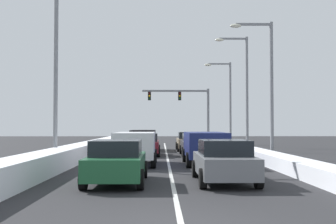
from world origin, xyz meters
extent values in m
plane|color=#28282B|center=(0.00, 15.83, 0.00)|extent=(120.00, 120.00, 0.00)
cube|color=silver|center=(0.00, 19.78, 0.00)|extent=(0.14, 43.52, 0.01)
cube|color=white|center=(5.30, 19.78, 0.31)|extent=(1.21, 43.52, 0.61)
cube|color=white|center=(-5.30, 19.78, 0.44)|extent=(1.37, 43.52, 0.89)
cube|color=slate|center=(1.81, 6.87, 0.63)|extent=(1.82, 4.50, 0.70)
cube|color=black|center=(1.81, 6.72, 1.23)|extent=(1.64, 2.20, 0.55)
cube|color=red|center=(1.12, 4.67, 0.75)|extent=(0.24, 0.08, 0.14)
cube|color=red|center=(2.51, 4.67, 0.75)|extent=(0.24, 0.08, 0.14)
cylinder|color=black|center=(0.92, 8.42, 0.33)|extent=(0.22, 0.66, 0.66)
cylinder|color=black|center=(2.70, 8.42, 0.33)|extent=(0.22, 0.66, 0.66)
cylinder|color=black|center=(0.92, 5.32, 0.33)|extent=(0.22, 0.66, 0.66)
cylinder|color=black|center=(2.70, 5.32, 0.33)|extent=(0.22, 0.66, 0.66)
cube|color=navy|center=(1.88, 13.87, 1.04)|extent=(1.95, 4.90, 1.25)
cube|color=black|center=(1.88, 11.46, 1.32)|extent=(1.56, 0.06, 0.55)
cube|color=red|center=(1.10, 11.47, 0.94)|extent=(0.20, 0.08, 0.28)
cube|color=red|center=(2.66, 11.47, 0.94)|extent=(0.20, 0.08, 0.28)
cylinder|color=black|center=(0.93, 15.57, 0.37)|extent=(0.25, 0.74, 0.74)
cylinder|color=black|center=(2.84, 15.57, 0.37)|extent=(0.25, 0.74, 0.74)
cylinder|color=black|center=(0.93, 12.17, 0.37)|extent=(0.25, 0.74, 0.74)
cylinder|color=black|center=(2.84, 12.17, 0.37)|extent=(0.25, 0.74, 0.74)
cube|color=#38383D|center=(1.92, 20.74, 0.63)|extent=(1.82, 4.50, 0.70)
cube|color=black|center=(1.92, 20.59, 1.23)|extent=(1.64, 2.20, 0.55)
cube|color=red|center=(1.23, 18.54, 0.75)|extent=(0.24, 0.08, 0.14)
cube|color=red|center=(2.61, 18.54, 0.75)|extent=(0.24, 0.08, 0.14)
cylinder|color=black|center=(1.03, 22.29, 0.33)|extent=(0.22, 0.66, 0.66)
cylinder|color=black|center=(2.81, 22.29, 0.33)|extent=(0.22, 0.66, 0.66)
cylinder|color=black|center=(1.03, 19.19, 0.33)|extent=(0.22, 0.66, 0.66)
cylinder|color=black|center=(2.81, 19.19, 0.33)|extent=(0.22, 0.66, 0.66)
cube|color=#937F60|center=(1.85, 26.53, 0.63)|extent=(1.82, 4.50, 0.70)
cube|color=black|center=(1.85, 26.38, 1.23)|extent=(1.64, 2.20, 0.55)
cube|color=red|center=(1.16, 24.33, 0.75)|extent=(0.24, 0.08, 0.14)
cube|color=red|center=(2.54, 24.33, 0.75)|extent=(0.24, 0.08, 0.14)
cylinder|color=black|center=(0.96, 28.08, 0.33)|extent=(0.22, 0.66, 0.66)
cylinder|color=black|center=(2.74, 28.08, 0.33)|extent=(0.22, 0.66, 0.66)
cylinder|color=black|center=(0.96, 24.98, 0.33)|extent=(0.22, 0.66, 0.66)
cylinder|color=black|center=(2.74, 24.98, 0.33)|extent=(0.22, 0.66, 0.66)
cube|color=#1E5633|center=(-1.94, 6.67, 0.63)|extent=(1.82, 4.50, 0.70)
cube|color=black|center=(-1.94, 6.52, 1.23)|extent=(1.64, 2.20, 0.55)
cube|color=red|center=(-2.63, 4.47, 0.75)|extent=(0.24, 0.08, 0.14)
cube|color=red|center=(-1.24, 4.47, 0.75)|extent=(0.24, 0.08, 0.14)
cylinder|color=black|center=(-2.83, 8.22, 0.33)|extent=(0.22, 0.66, 0.66)
cylinder|color=black|center=(-1.05, 8.22, 0.33)|extent=(0.22, 0.66, 0.66)
cylinder|color=black|center=(-2.83, 5.12, 0.33)|extent=(0.22, 0.66, 0.66)
cylinder|color=black|center=(-1.05, 5.12, 0.33)|extent=(0.22, 0.66, 0.66)
cube|color=silver|center=(-1.72, 13.76, 1.04)|extent=(1.95, 4.90, 1.25)
cube|color=black|center=(-1.72, 11.35, 1.32)|extent=(1.56, 0.06, 0.55)
cube|color=red|center=(-2.50, 11.36, 0.94)|extent=(0.20, 0.08, 0.28)
cube|color=red|center=(-0.94, 11.36, 0.94)|extent=(0.20, 0.08, 0.28)
cylinder|color=black|center=(-2.67, 15.46, 0.37)|extent=(0.25, 0.74, 0.74)
cylinder|color=black|center=(-0.76, 15.46, 0.37)|extent=(0.25, 0.74, 0.74)
cylinder|color=black|center=(-2.67, 12.06, 0.37)|extent=(0.25, 0.74, 0.74)
cylinder|color=black|center=(-0.76, 12.06, 0.37)|extent=(0.25, 0.74, 0.74)
cube|color=maroon|center=(-1.47, 20.72, 0.63)|extent=(1.82, 4.50, 0.70)
cube|color=black|center=(-1.47, 20.57, 1.23)|extent=(1.64, 2.20, 0.55)
cube|color=red|center=(-2.16, 18.52, 0.75)|extent=(0.24, 0.08, 0.14)
cube|color=red|center=(-0.78, 18.52, 0.75)|extent=(0.24, 0.08, 0.14)
cylinder|color=black|center=(-2.36, 22.27, 0.33)|extent=(0.22, 0.66, 0.66)
cylinder|color=black|center=(-0.58, 22.27, 0.33)|extent=(0.22, 0.66, 0.66)
cylinder|color=black|center=(-2.36, 19.17, 0.33)|extent=(0.22, 0.66, 0.66)
cylinder|color=black|center=(-0.58, 19.17, 0.33)|extent=(0.22, 0.66, 0.66)
cube|color=black|center=(-1.85, 26.80, 1.04)|extent=(1.95, 4.90, 1.25)
cube|color=black|center=(-1.85, 24.39, 1.32)|extent=(1.56, 0.06, 0.55)
cube|color=red|center=(-2.63, 24.40, 0.94)|extent=(0.20, 0.08, 0.28)
cube|color=red|center=(-1.07, 24.40, 0.94)|extent=(0.20, 0.08, 0.28)
cylinder|color=black|center=(-2.80, 28.50, 0.37)|extent=(0.25, 0.74, 0.74)
cylinder|color=black|center=(-0.89, 28.50, 0.37)|extent=(0.25, 0.74, 0.74)
cylinder|color=black|center=(-2.80, 25.10, 0.37)|extent=(0.25, 0.74, 0.74)
cylinder|color=black|center=(-0.89, 25.10, 0.37)|extent=(0.25, 0.74, 0.74)
cylinder|color=slate|center=(4.90, 39.56, 3.10)|extent=(0.28, 0.28, 6.20)
cube|color=slate|center=(1.20, 39.56, 5.95)|extent=(7.40, 0.20, 0.20)
cube|color=black|center=(1.70, 39.56, 5.38)|extent=(0.34, 0.34, 0.95)
sphere|color=#4C0A0A|center=(1.70, 39.38, 5.66)|extent=(0.22, 0.22, 0.22)
sphere|color=#F2AD14|center=(1.70, 39.38, 5.38)|extent=(0.22, 0.22, 0.22)
sphere|color=#0C3819|center=(1.70, 39.38, 5.09)|extent=(0.22, 0.22, 0.22)
cube|color=black|center=(-1.70, 39.56, 5.38)|extent=(0.34, 0.34, 0.95)
sphere|color=#4C0A0A|center=(-1.70, 39.38, 5.66)|extent=(0.22, 0.22, 0.22)
sphere|color=#F2AD14|center=(-1.70, 39.38, 5.38)|extent=(0.22, 0.22, 0.22)
sphere|color=#0C3819|center=(-1.70, 39.38, 5.09)|extent=(0.22, 0.22, 0.22)
cylinder|color=gray|center=(6.40, 17.80, 4.22)|extent=(0.22, 0.22, 8.43)
cube|color=gray|center=(5.30, 17.80, 8.28)|extent=(2.20, 0.14, 0.14)
ellipsoid|color=#EAE5C6|center=(4.20, 17.80, 8.18)|extent=(0.70, 0.36, 0.24)
cylinder|color=gray|center=(6.49, 25.72, 4.59)|extent=(0.22, 0.22, 9.17)
cube|color=gray|center=(5.39, 25.72, 9.02)|extent=(2.20, 0.14, 0.14)
ellipsoid|color=#EAE5C6|center=(4.29, 25.72, 8.92)|extent=(0.70, 0.36, 0.24)
cylinder|color=gray|center=(6.44, 33.63, 4.15)|extent=(0.22, 0.22, 8.29)
cube|color=gray|center=(5.34, 33.63, 8.14)|extent=(2.20, 0.14, 0.14)
ellipsoid|color=#EAE5C6|center=(4.24, 33.63, 8.04)|extent=(0.70, 0.36, 0.24)
cylinder|color=gray|center=(-5.90, 14.03, 4.55)|extent=(0.22, 0.22, 9.11)
camera|label=1|loc=(-0.41, -8.25, 1.99)|focal=45.66mm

